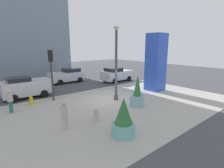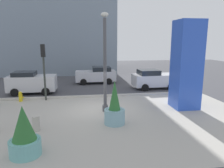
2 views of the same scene
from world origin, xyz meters
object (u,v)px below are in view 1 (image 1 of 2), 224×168
potted_plant_near_right (124,119)px  fire_hydrant (31,101)px  traffic_light_far_side (51,67)px  car_passing_lane (116,74)px  concrete_bollard (96,115)px  car_far_lane (26,87)px  potted_plant_mid_plaza (137,95)px  lamp_post (116,65)px  pedestrian_on_sidewalk (64,114)px  art_pillar_blue (156,62)px  pedestrian_crossing (10,100)px  car_intersection (67,75)px

potted_plant_near_right → fire_hydrant: (-2.20, 7.81, -0.49)m
potted_plant_near_right → traffic_light_far_side: (-0.45, 7.93, 1.93)m
potted_plant_near_right → car_passing_lane: size_ratio=0.49×
traffic_light_far_side → potted_plant_near_right: bearing=-86.8°
concrete_bollard → car_far_lane: (-1.86, 7.96, 0.57)m
potted_plant_mid_plaza → concrete_bollard: bearing=-175.6°
concrete_bollard → car_far_lane: car_far_lane is taller
lamp_post → traffic_light_far_side: lamp_post is taller
traffic_light_far_side → pedestrian_on_sidewalk: traffic_light_far_side is taller
art_pillar_blue → fire_hydrant: art_pillar_blue is taller
fire_hydrant → pedestrian_crossing: (-1.48, -0.68, 0.51)m
concrete_bollard → pedestrian_on_sidewalk: size_ratio=0.46×
pedestrian_crossing → concrete_bollard: bearing=-53.0°
potted_plant_mid_plaza → car_passing_lane: potted_plant_mid_plaza is taller
art_pillar_blue → potted_plant_near_right: art_pillar_blue is taller
car_far_lane → pedestrian_crossing: 3.61m
lamp_post → art_pillar_blue: lamp_post is taller
art_pillar_blue → potted_plant_mid_plaza: size_ratio=2.41×
potted_plant_mid_plaza → concrete_bollard: potted_plant_mid_plaza is taller
concrete_bollard → potted_plant_mid_plaza: bearing=4.4°
car_far_lane → fire_hydrant: bearing=-96.8°
car_passing_lane → pedestrian_crossing: bearing=-164.4°
art_pillar_blue → pedestrian_on_sidewalk: bearing=-167.8°
fire_hydrant → car_passing_lane: (11.04, 2.83, 0.51)m
concrete_bollard → pedestrian_crossing: size_ratio=0.47×
lamp_post → pedestrian_on_sidewalk: (-5.65, -2.31, -2.00)m
potted_plant_mid_plaza → car_passing_lane: size_ratio=0.57×
traffic_light_far_side → car_intersection: (4.22, 6.03, -1.93)m
concrete_bollard → car_passing_lane: size_ratio=0.18×
potted_plant_mid_plaza → car_far_lane: bearing=127.1°
potted_plant_mid_plaza → concrete_bollard: size_ratio=3.11×
potted_plant_mid_plaza → car_far_lane: 9.60m
concrete_bollard → car_passing_lane: (8.89, 8.33, 0.50)m
traffic_light_far_side → pedestrian_on_sidewalk: (-1.57, -5.51, -1.89)m
traffic_light_far_side → car_intersection: bearing=55.0°
art_pillar_blue → car_intersection: (-5.10, 9.19, -1.95)m
fire_hydrant → pedestrian_crossing: pedestrian_crossing is taller
car_passing_lane → fire_hydrant: bearing=-165.6°
car_passing_lane → pedestrian_crossing: car_passing_lane is taller
fire_hydrant → pedestrian_crossing: bearing=-155.5°
pedestrian_on_sidewalk → car_intersection: bearing=63.3°
fire_hydrant → potted_plant_mid_plaza: bearing=-40.5°
art_pillar_blue → potted_plant_mid_plaza: 5.79m
art_pillar_blue → concrete_bollard: bearing=-164.6°
car_far_lane → concrete_bollard: bearing=-76.9°
potted_plant_near_right → pedestrian_on_sidewalk: potted_plant_near_right is taller
car_intersection → car_far_lane: bearing=-147.0°
art_pillar_blue → pedestrian_on_sidewalk: 11.30m
lamp_post → traffic_light_far_side: bearing=141.9°
art_pillar_blue → car_passing_lane: (-0.03, 5.87, -1.93)m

